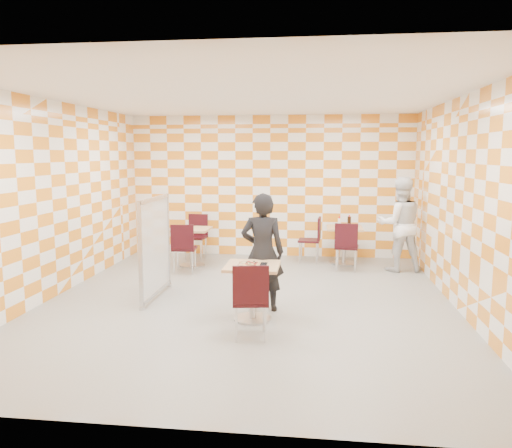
% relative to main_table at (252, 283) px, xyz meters
% --- Properties ---
extents(room_shell, '(7.00, 7.00, 7.00)m').
position_rel_main_table_xyz_m(room_shell, '(-0.17, 1.33, 0.99)').
color(room_shell, gray).
rests_on(room_shell, ground).
extents(main_table, '(0.70, 0.70, 0.75)m').
position_rel_main_table_xyz_m(main_table, '(0.00, 0.00, 0.00)').
color(main_table, tan).
rests_on(main_table, ground).
extents(second_table, '(0.70, 0.70, 0.75)m').
position_rel_main_table_xyz_m(second_table, '(1.38, 3.59, 0.00)').
color(second_table, tan).
rests_on(second_table, ground).
extents(empty_table, '(0.70, 0.70, 0.75)m').
position_rel_main_table_xyz_m(empty_table, '(-1.60, 3.06, 0.00)').
color(empty_table, tan).
rests_on(empty_table, ground).
extents(chair_main_front, '(0.48, 0.49, 0.92)m').
position_rel_main_table_xyz_m(chair_main_front, '(0.07, -0.72, 0.04)').
color(chair_main_front, black).
rests_on(chair_main_front, ground).
extents(chair_second_front, '(0.47, 0.48, 0.92)m').
position_rel_main_table_xyz_m(chair_second_front, '(1.39, 2.94, 0.04)').
color(chair_second_front, black).
rests_on(chair_second_front, ground).
extents(chair_second_side, '(0.46, 0.45, 0.92)m').
position_rel_main_table_xyz_m(chair_second_side, '(0.78, 3.66, 0.04)').
color(chair_second_side, black).
rests_on(chair_second_side, ground).
extents(chair_empty_near, '(0.45, 0.46, 0.92)m').
position_rel_main_table_xyz_m(chair_empty_near, '(-1.59, 2.42, 0.04)').
color(chair_empty_near, black).
rests_on(chair_empty_near, ground).
extents(chair_empty_far, '(0.45, 0.46, 0.92)m').
position_rel_main_table_xyz_m(chair_empty_far, '(-1.68, 3.83, 0.04)').
color(chair_empty_far, black).
rests_on(chair_empty_far, ground).
extents(partition, '(0.08, 1.38, 1.55)m').
position_rel_main_table_xyz_m(partition, '(-1.60, 0.87, 0.28)').
color(partition, white).
rests_on(partition, ground).
extents(man_dark, '(0.62, 0.42, 1.66)m').
position_rel_main_table_xyz_m(man_dark, '(0.08, 0.46, 0.32)').
color(man_dark, black).
rests_on(man_dark, ground).
extents(man_white, '(0.94, 0.77, 1.77)m').
position_rel_main_table_xyz_m(man_white, '(2.38, 3.15, 0.38)').
color(man_white, white).
rests_on(man_white, ground).
extents(pizza_on_foil, '(0.40, 0.40, 0.04)m').
position_rel_main_table_xyz_m(pizza_on_foil, '(-0.00, -0.02, 0.26)').
color(pizza_on_foil, silver).
rests_on(pizza_on_foil, main_table).
extents(sport_bottle, '(0.06, 0.06, 0.20)m').
position_rel_main_table_xyz_m(sport_bottle, '(1.28, 3.69, 0.33)').
color(sport_bottle, white).
rests_on(sport_bottle, second_table).
extents(soda_bottle, '(0.07, 0.07, 0.23)m').
position_rel_main_table_xyz_m(soda_bottle, '(1.48, 3.68, 0.34)').
color(soda_bottle, black).
rests_on(soda_bottle, second_table).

